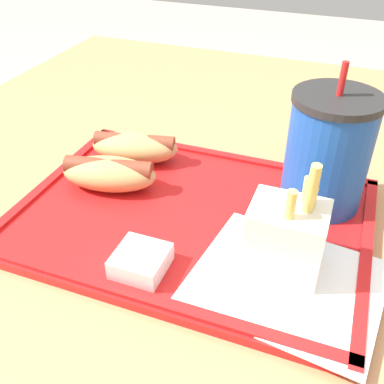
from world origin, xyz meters
TOP-DOWN VIEW (x-y plane):
  - food_tray at (-0.04, 0.00)m, footprint 0.39×0.28m
  - paper_napkin at (0.08, -0.06)m, footprint 0.19×0.17m
  - soda_cup at (0.09, 0.08)m, footprint 0.10×0.10m
  - hot_dog_far at (-0.16, 0.09)m, footprint 0.12×0.08m
  - hot_dog_near at (-0.16, 0.02)m, footprint 0.12×0.08m
  - fries_carton at (0.07, -0.04)m, footprint 0.07×0.06m
  - sauce_cup_mayo at (-0.06, -0.10)m, footprint 0.05×0.05m

SIDE VIEW (x-z plane):
  - food_tray at x=-0.04m, z-range 0.72..0.73m
  - paper_napkin at x=0.08m, z-range 0.73..0.73m
  - sauce_cup_mayo at x=-0.06m, z-range 0.73..0.75m
  - hot_dog_far at x=-0.16m, z-range 0.73..0.77m
  - hot_dog_near at x=-0.16m, z-range 0.73..0.77m
  - fries_carton at x=0.07m, z-range 0.71..0.83m
  - soda_cup at x=0.09m, z-range 0.72..0.88m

